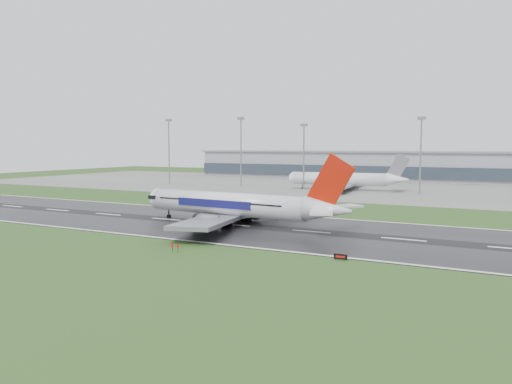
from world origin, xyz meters
The scene contains 11 objects.
ground centered at (0.00, 0.00, 0.00)m, with size 520.00×520.00×0.00m, color #244419.
runway centered at (0.00, 0.00, 0.05)m, with size 400.00×45.00×0.10m, color black.
apron centered at (0.00, 125.00, 0.04)m, with size 400.00×130.00×0.08m, color slate.
terminal centered at (0.00, 185.00, 7.50)m, with size 240.00×36.00×15.00m, color gray.
main_airliner centered at (1.77, 0.07, 8.38)m, with size 56.12×53.45×16.57m, color silver, non-canonical shape.
parked_airliner centered at (-7.27, 104.63, 7.67)m, with size 51.80×48.23×15.18m, color white, non-canonical shape.
runway_sign centered at (34.80, -23.67, 0.52)m, with size 2.30×0.26×1.04m, color black, non-canonical shape.
floodmast_0 centered at (-96.29, 100.00, 15.41)m, with size 0.64×0.64×30.82m, color gray.
floodmast_1 centered at (-55.17, 100.00, 15.31)m, with size 0.64×0.64×30.63m, color gray.
floodmast_2 centered at (-24.10, 100.00, 13.54)m, with size 0.64×0.64×27.08m, color gray.
floodmast_3 centered at (24.51, 100.00, 14.38)m, with size 0.64×0.64×28.77m, color gray.
Camera 1 is at (61.96, -104.12, 18.98)m, focal length 36.01 mm.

